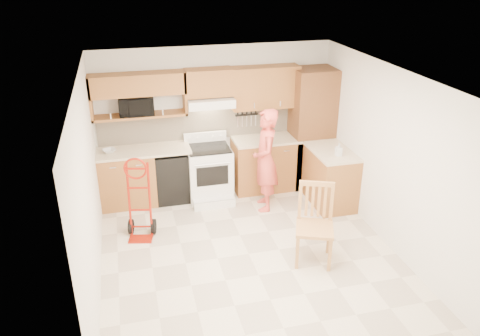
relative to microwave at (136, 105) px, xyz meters
name	(u,v)px	position (x,y,z in m)	size (l,w,h in m)	color
floor	(249,254)	(1.30, -2.08, -1.65)	(4.00, 4.50, 0.02)	beige
ceiling	(250,76)	(1.30, -2.08, 0.87)	(4.00, 4.50, 0.02)	white
wall_back	(215,119)	(1.30, 0.17, -0.39)	(4.00, 0.02, 2.50)	silver
wall_front	(317,278)	(1.30, -4.34, -0.39)	(4.00, 0.02, 2.50)	silver
wall_left	(88,190)	(-0.71, -2.08, -0.39)	(0.02, 4.50, 2.50)	silver
wall_right	(389,158)	(3.31, -2.08, -0.39)	(0.02, 4.50, 2.50)	silver
backsplash	(215,122)	(1.30, 0.15, -0.44)	(3.92, 0.03, 0.55)	beige
lower_cab_left	(127,178)	(-0.25, -0.14, -1.19)	(0.90, 0.60, 0.90)	#915621
dishwasher	(173,175)	(0.50, -0.14, -1.21)	(0.60, 0.60, 0.85)	black
lower_cab_right	(266,164)	(2.13, -0.14, -1.19)	(1.14, 0.60, 0.90)	#915621
countertop_left	(144,150)	(0.05, -0.13, -0.72)	(1.50, 0.63, 0.04)	#CAB493
countertop_right	(266,139)	(2.13, -0.13, -0.72)	(1.14, 0.63, 0.04)	#CAB493
cab_return_right	(330,178)	(3.00, -0.94, -1.19)	(0.60, 1.00, 0.90)	#915621
countertop_return	(332,152)	(3.00, -0.94, -0.72)	(0.63, 1.00, 0.04)	#CAB493
pantry_tall	(311,128)	(2.95, -0.14, -0.59)	(0.70, 0.60, 2.10)	brown
upper_cab_left	(137,84)	(0.05, 0.00, 0.34)	(1.50, 0.33, 0.34)	#915621
upper_shelf_mw	(140,115)	(0.05, 0.00, -0.17)	(1.50, 0.33, 0.04)	#915621
upper_cab_center	(209,82)	(1.18, 0.00, 0.30)	(0.76, 0.33, 0.44)	#915621
upper_cab_right	(265,87)	(2.13, 0.00, 0.16)	(1.14, 0.33, 0.70)	#915621
range_hood	(210,102)	(1.18, -0.06, -0.01)	(0.76, 0.46, 0.14)	white
knife_strip	(247,118)	(1.85, 0.12, -0.40)	(0.40, 0.05, 0.29)	black
microwave	(136,105)	(0.00, 0.00, 0.00)	(0.54, 0.37, 0.30)	black
range	(210,169)	(1.10, -0.29, -1.10)	(0.73, 0.96, 1.07)	white
person	(265,160)	(1.91, -0.84, -0.80)	(0.61, 0.40, 1.68)	#DC4D41
hand_truck	(139,202)	(-0.12, -1.26, -1.07)	(0.45, 0.41, 1.14)	#9A1809
dining_chair	(315,226)	(2.11, -2.44, -1.10)	(0.49, 0.53, 1.09)	tan
soap_bottle	(339,150)	(3.00, -1.15, -0.60)	(0.09, 0.09, 0.20)	white
bowl	(109,151)	(-0.49, -0.13, -0.67)	(0.21, 0.21, 0.05)	white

